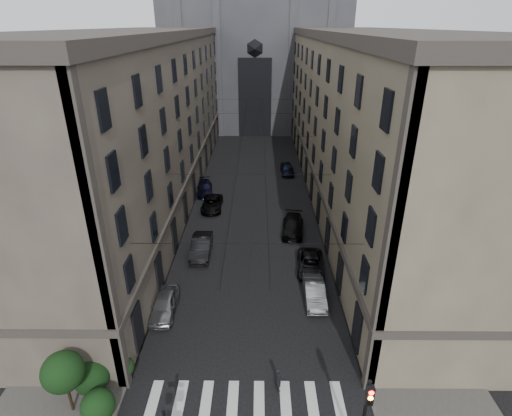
{
  "coord_description": "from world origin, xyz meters",
  "views": [
    {
      "loc": [
        0.68,
        -10.7,
        19.44
      ],
      "look_at": [
        0.52,
        13.88,
        8.06
      ],
      "focal_mm": 28.0,
      "sensor_mm": 36.0,
      "label": 1
    }
  ],
  "objects_px": {
    "car_left_near": "(164,304)",
    "car_right_midnear": "(311,264)",
    "traffic_light_right": "(365,413)",
    "car_right_midfar": "(293,226)",
    "car_left_far": "(205,188)",
    "car_right_near": "(314,292)",
    "car_left_midfar": "(212,204)",
    "car_left_midnear": "(201,247)",
    "pedestrian": "(278,379)",
    "gothic_tower": "(255,33)",
    "car_right_far": "(287,169)"
  },
  "relations": [
    {
      "from": "car_right_midnear",
      "to": "car_right_far",
      "type": "xyz_separation_m",
      "value": [
        -0.44,
        24.5,
        0.08
      ]
    },
    {
      "from": "car_right_far",
      "to": "pedestrian",
      "type": "bearing_deg",
      "value": -96.76
    },
    {
      "from": "car_left_midfar",
      "to": "car_right_midfar",
      "type": "xyz_separation_m",
      "value": [
        8.84,
        -5.66,
        0.06
      ]
    },
    {
      "from": "traffic_light_right",
      "to": "pedestrian",
      "type": "xyz_separation_m",
      "value": [
        -3.74,
        4.09,
        -2.48
      ]
    },
    {
      "from": "car_left_near",
      "to": "car_right_midfar",
      "type": "relative_size",
      "value": 0.85
    },
    {
      "from": "gothic_tower",
      "to": "pedestrian",
      "type": "distance_m",
      "value": 71.04
    },
    {
      "from": "pedestrian",
      "to": "gothic_tower",
      "type": "bearing_deg",
      "value": -11.78
    },
    {
      "from": "traffic_light_right",
      "to": "car_left_midfar",
      "type": "bearing_deg",
      "value": 109.41
    },
    {
      "from": "car_left_midnear",
      "to": "gothic_tower",
      "type": "bearing_deg",
      "value": 84.39
    },
    {
      "from": "car_left_midnear",
      "to": "traffic_light_right",
      "type": "bearing_deg",
      "value": -62.79
    },
    {
      "from": "car_right_midfar",
      "to": "car_right_far",
      "type": "relative_size",
      "value": 1.16
    },
    {
      "from": "car_right_midfar",
      "to": "pedestrian",
      "type": "height_order",
      "value": "pedestrian"
    },
    {
      "from": "car_left_far",
      "to": "traffic_light_right",
      "type": "bearing_deg",
      "value": -78.55
    },
    {
      "from": "car_left_midfar",
      "to": "car_right_near",
      "type": "xyz_separation_m",
      "value": [
        9.64,
        -16.65,
        0.04
      ]
    },
    {
      "from": "car_left_midnear",
      "to": "car_left_midfar",
      "type": "bearing_deg",
      "value": 89.71
    },
    {
      "from": "car_left_midnear",
      "to": "car_left_midfar",
      "type": "distance_m",
      "value": 9.96
    },
    {
      "from": "car_left_near",
      "to": "pedestrian",
      "type": "relative_size",
      "value": 2.66
    },
    {
      "from": "car_left_near",
      "to": "car_right_midnear",
      "type": "height_order",
      "value": "car_left_near"
    },
    {
      "from": "traffic_light_right",
      "to": "car_right_midfar",
      "type": "bearing_deg",
      "value": 93.42
    },
    {
      "from": "car_left_far",
      "to": "car_right_midnear",
      "type": "height_order",
      "value": "car_left_far"
    },
    {
      "from": "car_right_near",
      "to": "pedestrian",
      "type": "height_order",
      "value": "pedestrian"
    },
    {
      "from": "car_left_midnear",
      "to": "car_right_near",
      "type": "xyz_separation_m",
      "value": [
        9.56,
        -6.68,
        -0.11
      ]
    },
    {
      "from": "traffic_light_right",
      "to": "car_right_far",
      "type": "xyz_separation_m",
      "value": [
        -0.85,
        41.02,
        -2.55
      ]
    },
    {
      "from": "car_left_near",
      "to": "pedestrian",
      "type": "bearing_deg",
      "value": -41.01
    },
    {
      "from": "car_left_midfar",
      "to": "car_left_far",
      "type": "distance_m",
      "value": 4.92
    },
    {
      "from": "gothic_tower",
      "to": "car_right_midnear",
      "type": "distance_m",
      "value": 59.28
    },
    {
      "from": "car_left_far",
      "to": "car_right_near",
      "type": "xyz_separation_m",
      "value": [
        11.07,
        -21.36,
        0.02
      ]
    },
    {
      "from": "car_left_midfar",
      "to": "car_left_midnear",
      "type": "bearing_deg",
      "value": -89.71
    },
    {
      "from": "car_left_near",
      "to": "car_left_far",
      "type": "distance_m",
      "value": 22.89
    },
    {
      "from": "traffic_light_right",
      "to": "car_left_midnear",
      "type": "relative_size",
      "value": 1.05
    },
    {
      "from": "car_left_far",
      "to": "car_left_near",
      "type": "bearing_deg",
      "value": -97.93
    },
    {
      "from": "pedestrian",
      "to": "car_left_midfar",
      "type": "bearing_deg",
      "value": 1.27
    },
    {
      "from": "car_left_midfar",
      "to": "pedestrian",
      "type": "relative_size",
      "value": 2.99
    },
    {
      "from": "car_right_midnear",
      "to": "traffic_light_right",
      "type": "bearing_deg",
      "value": -83.84
    },
    {
      "from": "gothic_tower",
      "to": "car_right_far",
      "type": "xyz_separation_m",
      "value": [
        4.75,
        -32.02,
        -17.05
      ]
    },
    {
      "from": "car_right_near",
      "to": "car_right_midfar",
      "type": "bearing_deg",
      "value": 94.48
    },
    {
      "from": "traffic_light_right",
      "to": "car_left_midfar",
      "type": "relative_size",
      "value": 1.07
    },
    {
      "from": "car_left_midfar",
      "to": "car_right_midnear",
      "type": "bearing_deg",
      "value": -52.13
    },
    {
      "from": "traffic_light_right",
      "to": "car_left_midfar",
      "type": "distance_m",
      "value": 30.92
    },
    {
      "from": "car_right_near",
      "to": "car_right_midnear",
      "type": "height_order",
      "value": "car_right_near"
    },
    {
      "from": "car_left_far",
      "to": "car_right_near",
      "type": "distance_m",
      "value": 24.06
    },
    {
      "from": "car_left_near",
      "to": "car_right_midnear",
      "type": "distance_m",
      "value": 12.71
    },
    {
      "from": "traffic_light_right",
      "to": "car_left_midnear",
      "type": "xyz_separation_m",
      "value": [
        -10.15,
        19.1,
        -2.47
      ]
    },
    {
      "from": "car_right_near",
      "to": "car_right_midfar",
      "type": "height_order",
      "value": "car_right_midfar"
    },
    {
      "from": "gothic_tower",
      "to": "car_left_midfar",
      "type": "bearing_deg",
      "value": -96.02
    },
    {
      "from": "car_left_midnear",
      "to": "car_right_near",
      "type": "height_order",
      "value": "car_left_midnear"
    },
    {
      "from": "gothic_tower",
      "to": "car_right_midnear",
      "type": "bearing_deg",
      "value": -84.76
    },
    {
      "from": "gothic_tower",
      "to": "car_left_far",
      "type": "height_order",
      "value": "gothic_tower"
    },
    {
      "from": "traffic_light_right",
      "to": "car_right_near",
      "type": "height_order",
      "value": "traffic_light_right"
    },
    {
      "from": "car_right_near",
      "to": "car_right_midfar",
      "type": "xyz_separation_m",
      "value": [
        -0.8,
        10.98,
        0.02
      ]
    }
  ]
}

